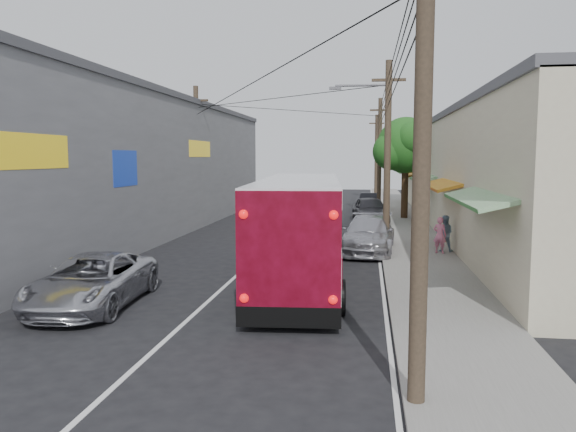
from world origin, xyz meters
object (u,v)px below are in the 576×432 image
jeepney (92,281)px  pedestrian_near (440,235)px  parked_suv (368,234)px  parked_car_mid (370,210)px  pedestrian_far (444,233)px  coach_bus (300,228)px  parked_car_far (370,202)px

jeepney → pedestrian_near: 13.92m
parked_suv → parked_car_mid: parked_car_mid is taller
pedestrian_near → pedestrian_far: 0.54m
pedestrian_far → parked_suv: bearing=9.3°
coach_bus → parked_suv: bearing=64.9°
jeepney → parked_suv: size_ratio=0.96×
parked_suv → pedestrian_near: size_ratio=3.51×
jeepney → pedestrian_far: 14.42m
jeepney → parked_suv: 12.36m
pedestrian_near → parked_car_mid: bearing=-52.0°
coach_bus → parked_car_far: size_ratio=2.93×
parked_car_mid → pedestrian_far: pedestrian_far is taller
coach_bus → pedestrian_near: (5.12, 5.28, -0.86)m
jeepney → coach_bus: bearing=34.5°
parked_car_mid → coach_bus: bearing=-105.7°
parked_suv → parked_car_far: (0.14, 18.95, -0.10)m
coach_bus → parked_car_mid: bearing=77.8°
coach_bus → parked_car_mid: (2.37, 16.72, -0.92)m
pedestrian_far → jeepney: bearing=53.4°
jeepney → pedestrian_far: bearing=39.4°
jeepney → parked_car_mid: 22.12m
pedestrian_far → coach_bus: bearing=57.4°
coach_bus → pedestrian_near: size_ratio=7.86×
parked_suv → jeepney: bearing=-122.7°
jeepney → pedestrian_far: pedestrian_far is taller
parked_car_mid → parked_suv: bearing=-98.4°
jeepney → parked_car_mid: parked_car_mid is taller
coach_bus → pedestrian_near: coach_bus is taller
parked_car_far → pedestrian_near: (2.75, -19.49, 0.21)m
pedestrian_near → jeepney: bearing=66.7°
pedestrian_near → pedestrian_far: size_ratio=0.99×
parked_suv → pedestrian_near: 2.95m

